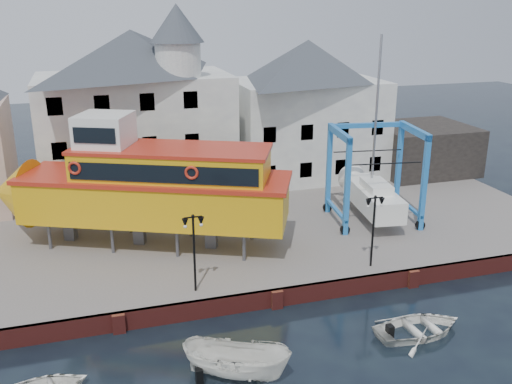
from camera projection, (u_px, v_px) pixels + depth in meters
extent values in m
plane|color=black|center=(276.00, 307.00, 29.68)|extent=(140.00, 140.00, 0.00)
cube|color=#665F5C|center=(226.00, 223.00, 39.50)|extent=(44.00, 22.00, 1.00)
cube|color=maroon|center=(276.00, 298.00, 29.63)|extent=(44.00, 0.25, 1.00)
cube|color=maroon|center=(119.00, 323.00, 27.29)|extent=(0.60, 0.36, 1.00)
cube|color=maroon|center=(277.00, 299.00, 29.48)|extent=(0.60, 0.36, 1.00)
cube|color=maroon|center=(413.00, 279.00, 31.66)|extent=(0.60, 0.36, 1.00)
cube|color=#BCBCBC|center=(137.00, 134.00, 43.34)|extent=(14.00, 8.00, 9.00)
pyramid|color=#3F4348|center=(131.00, 52.00, 41.39)|extent=(14.00, 8.00, 3.20)
cube|color=black|center=(64.00, 193.00, 39.17)|extent=(1.00, 0.08, 1.20)
cube|color=black|center=(109.00, 189.00, 39.99)|extent=(1.00, 0.08, 1.20)
cube|color=black|center=(152.00, 185.00, 40.81)|extent=(1.00, 0.08, 1.20)
cube|color=black|center=(194.00, 182.00, 41.63)|extent=(1.00, 0.08, 1.20)
cube|color=black|center=(60.00, 151.00, 38.21)|extent=(1.00, 0.08, 1.20)
cube|color=black|center=(106.00, 148.00, 39.03)|extent=(1.00, 0.08, 1.20)
cube|color=black|center=(150.00, 145.00, 39.85)|extent=(1.00, 0.08, 1.20)
cube|color=black|center=(192.00, 142.00, 40.67)|extent=(1.00, 0.08, 1.20)
cube|color=black|center=(55.00, 106.00, 37.25)|extent=(1.00, 0.08, 1.20)
cube|color=black|center=(102.00, 104.00, 38.07)|extent=(1.00, 0.08, 1.20)
cube|color=black|center=(147.00, 102.00, 38.89)|extent=(1.00, 0.08, 1.20)
cube|color=black|center=(191.00, 100.00, 39.71)|extent=(1.00, 0.08, 1.20)
cylinder|color=#BCBCBC|center=(178.00, 60.00, 40.16)|extent=(3.20, 3.20, 2.40)
cone|color=#3F4348|center=(177.00, 23.00, 39.36)|extent=(3.80, 3.80, 2.60)
cube|color=#BCBCBC|center=(306.00, 128.00, 47.78)|extent=(12.00, 8.00, 8.00)
pyramid|color=#3F4348|center=(308.00, 60.00, 45.99)|extent=(12.00, 8.00, 3.20)
cube|color=black|center=(269.00, 173.00, 43.72)|extent=(1.00, 0.08, 1.20)
cube|color=black|center=(306.00, 170.00, 44.54)|extent=(1.00, 0.08, 1.20)
cube|color=black|center=(341.00, 167.00, 45.37)|extent=(1.00, 0.08, 1.20)
cube|color=black|center=(375.00, 164.00, 46.19)|extent=(1.00, 0.08, 1.20)
cube|color=black|center=(270.00, 135.00, 42.77)|extent=(1.00, 0.08, 1.20)
cube|color=black|center=(307.00, 132.00, 43.59)|extent=(1.00, 0.08, 1.20)
cube|color=black|center=(343.00, 130.00, 44.41)|extent=(1.00, 0.08, 1.20)
cube|color=black|center=(377.00, 127.00, 45.23)|extent=(1.00, 0.08, 1.20)
cube|color=black|center=(421.00, 148.00, 49.34)|extent=(8.00, 7.00, 4.00)
cylinder|color=black|center=(194.00, 255.00, 28.72)|extent=(0.12, 0.12, 4.00)
cube|color=black|center=(193.00, 217.00, 28.06)|extent=(0.90, 0.06, 0.06)
sphere|color=black|center=(193.00, 216.00, 28.04)|extent=(0.16, 0.16, 0.16)
cone|color=black|center=(185.00, 223.00, 28.04)|extent=(0.32, 0.32, 0.45)
sphere|color=white|center=(185.00, 227.00, 28.09)|extent=(0.18, 0.18, 0.18)
cone|color=black|center=(201.00, 221.00, 28.26)|extent=(0.32, 0.32, 0.45)
sphere|color=white|center=(201.00, 225.00, 28.31)|extent=(0.18, 0.18, 0.18)
cylinder|color=black|center=(373.00, 233.00, 31.45)|extent=(0.12, 0.12, 4.00)
cube|color=black|center=(375.00, 198.00, 30.80)|extent=(0.90, 0.06, 0.06)
sphere|color=black|center=(375.00, 197.00, 30.77)|extent=(0.16, 0.16, 0.16)
cone|color=black|center=(368.00, 203.00, 30.77)|extent=(0.32, 0.32, 0.45)
sphere|color=white|center=(368.00, 206.00, 30.83)|extent=(0.18, 0.18, 0.18)
cone|color=black|center=(382.00, 202.00, 30.99)|extent=(0.32, 0.32, 0.45)
sphere|color=white|center=(381.00, 205.00, 31.05)|extent=(0.18, 0.18, 0.18)
cylinder|color=#59595E|center=(49.00, 236.00, 34.00)|extent=(0.27, 0.27, 1.68)
cylinder|color=#59595E|center=(72.00, 217.00, 36.94)|extent=(0.27, 0.27, 1.68)
cylinder|color=#59595E|center=(112.00, 239.00, 33.50)|extent=(0.27, 0.27, 1.68)
cylinder|color=#59595E|center=(131.00, 220.00, 36.44)|extent=(0.27, 0.27, 1.68)
cylinder|color=#59595E|center=(177.00, 243.00, 32.99)|extent=(0.27, 0.27, 1.68)
cylinder|color=#59595E|center=(190.00, 223.00, 35.94)|extent=(0.27, 0.27, 1.68)
cylinder|color=#59595E|center=(244.00, 247.00, 32.49)|extent=(0.27, 0.27, 1.68)
cylinder|color=#59595E|center=(252.00, 226.00, 35.44)|extent=(0.27, 0.27, 1.68)
cube|color=#59595E|center=(70.00, 227.00, 35.40)|extent=(0.84, 0.79, 1.68)
cube|color=#59595E|center=(139.00, 230.00, 34.82)|extent=(0.84, 0.79, 1.68)
cube|color=#59595E|center=(211.00, 234.00, 34.25)|extent=(0.84, 0.79, 1.68)
cube|color=#EDAB0F|center=(155.00, 199.00, 34.02)|extent=(16.04, 10.40, 2.47)
cone|color=#EDAB0F|center=(13.00, 193.00, 35.18)|extent=(4.01, 4.90, 4.26)
cube|color=red|center=(154.00, 178.00, 33.59)|extent=(16.42, 10.70, 0.25)
cube|color=#EDAB0F|center=(172.00, 166.00, 33.19)|extent=(11.78, 8.12, 1.79)
cube|color=black|center=(162.00, 174.00, 31.36)|extent=(9.81, 4.53, 1.01)
cube|color=black|center=(180.00, 156.00, 34.99)|extent=(9.81, 4.53, 1.01)
cube|color=red|center=(171.00, 149.00, 32.87)|extent=(12.03, 8.32, 0.20)
cube|color=white|center=(105.00, 131.00, 33.08)|extent=(3.86, 3.86, 2.04)
cube|color=black|center=(94.00, 136.00, 31.66)|extent=(2.25, 1.07, 0.90)
torus|color=red|center=(74.00, 168.00, 31.90)|extent=(0.78, 0.47, 0.78)
torus|color=red|center=(192.00, 173.00, 31.04)|extent=(0.78, 0.47, 0.78)
cube|color=blue|center=(347.00, 188.00, 35.40)|extent=(0.35, 0.35, 6.28)
cylinder|color=black|center=(345.00, 230.00, 36.30)|extent=(0.65, 0.31, 0.63)
cube|color=blue|center=(329.00, 169.00, 39.30)|extent=(0.35, 0.35, 6.28)
cylinder|color=black|center=(327.00, 207.00, 40.20)|extent=(0.65, 0.31, 0.63)
cube|color=blue|center=(424.00, 184.00, 36.14)|extent=(0.35, 0.35, 6.28)
cylinder|color=black|center=(420.00, 225.00, 37.04)|extent=(0.65, 0.31, 0.63)
cube|color=blue|center=(399.00, 166.00, 40.04)|extent=(0.35, 0.35, 6.28)
cylinder|color=black|center=(395.00, 204.00, 40.94)|extent=(0.65, 0.31, 0.63)
cube|color=blue|center=(340.00, 133.00, 36.39)|extent=(0.93, 4.49, 0.44)
cube|color=blue|center=(336.00, 210.00, 38.07)|extent=(0.84, 4.47, 0.19)
cube|color=blue|center=(415.00, 131.00, 37.14)|extent=(0.93, 4.49, 0.44)
cube|color=blue|center=(408.00, 206.00, 38.81)|extent=(0.84, 4.47, 0.19)
cube|color=blue|center=(367.00, 125.00, 38.72)|extent=(5.37, 1.05, 0.31)
cube|color=white|center=(373.00, 198.00, 38.21)|extent=(2.97, 6.95, 1.44)
cone|color=white|center=(354.00, 180.00, 41.94)|extent=(2.24, 1.71, 2.06)
cube|color=#59595E|center=(372.00, 212.00, 38.54)|extent=(0.44, 1.63, 0.63)
cube|color=white|center=(376.00, 186.00, 37.47)|extent=(1.79, 2.86, 0.54)
cylinder|color=#99999E|center=(376.00, 113.00, 36.82)|extent=(0.18, 0.18, 9.87)
cube|color=black|center=(385.00, 164.00, 35.79)|extent=(4.75, 0.78, 0.05)
cube|color=black|center=(368.00, 151.00, 38.81)|extent=(4.75, 0.78, 0.05)
imported|color=white|center=(237.00, 377.00, 24.18)|extent=(4.97, 3.92, 1.82)
imported|color=white|center=(419.00, 334.00, 27.33)|extent=(4.58, 3.36, 0.92)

